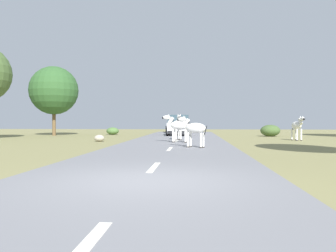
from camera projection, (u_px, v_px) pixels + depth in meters
ground_plane at (145, 183)px, 7.16m from camera, size 90.00×90.00×0.00m
road at (143, 181)px, 7.16m from camera, size 6.00×64.00×0.05m
lane_markings at (134, 190)px, 6.17m from camera, size 0.16×56.00×0.01m
zebra_0 at (178, 125)px, 22.25m from camera, size 0.69×1.75×1.67m
zebra_1 at (178, 126)px, 19.75m from camera, size 1.69×0.70×1.62m
zebra_2 at (194, 128)px, 15.97m from camera, size 1.45×0.93×1.47m
zebra_3 at (297, 126)px, 22.45m from camera, size 0.63×1.69×1.60m
car_0 at (175, 125)px, 36.61m from camera, size 2.28×4.46×1.74m
car_1 at (179, 126)px, 29.82m from camera, size 2.06×4.36×1.74m
tree_3 at (54, 91)px, 30.01m from camera, size 4.19×4.19×6.02m
bush_1 at (113, 131)px, 31.76m from camera, size 1.14×1.02×0.68m
bush_2 at (270, 131)px, 28.38m from camera, size 1.59×1.44×0.96m
rock_2 at (99, 138)px, 21.27m from camera, size 0.63×0.54×0.42m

